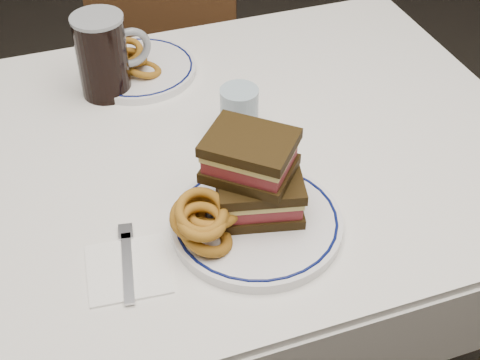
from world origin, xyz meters
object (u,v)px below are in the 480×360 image
object	(u,v)px
reuben_sandwich	(255,175)
beer_mug	(104,55)
chair_far	(173,69)
far_plate	(138,69)
main_plate	(257,222)

from	to	relation	value
reuben_sandwich	beer_mug	xyz separation A→B (m)	(-0.15, 0.42, -0.00)
chair_far	far_plate	xyz separation A→B (m)	(-0.17, -0.45, 0.30)
chair_far	far_plate	distance (m)	0.57
chair_far	far_plate	world-z (taller)	chair_far
reuben_sandwich	far_plate	xyz separation A→B (m)	(-0.08, 0.47, -0.08)
chair_far	reuben_sandwich	world-z (taller)	reuben_sandwich
main_plate	reuben_sandwich	world-z (taller)	reuben_sandwich
chair_far	beer_mug	distance (m)	0.67
reuben_sandwich	chair_far	bearing A→B (deg)	84.30
chair_far	reuben_sandwich	bearing A→B (deg)	-95.70
main_plate	beer_mug	bearing A→B (deg)	107.90
chair_far	beer_mug	xyz separation A→B (m)	(-0.24, -0.50, 0.38)
beer_mug	reuben_sandwich	bearing A→B (deg)	-70.34
far_plate	reuben_sandwich	bearing A→B (deg)	-80.23
far_plate	chair_far	bearing A→B (deg)	68.94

